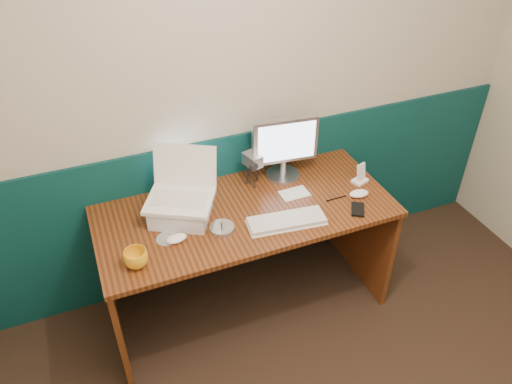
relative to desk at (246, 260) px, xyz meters
name	(u,v)px	position (x,y,z in m)	size (l,w,h in m)	color
back_wall	(250,91)	(0.17, 0.37, 0.88)	(3.50, 0.04, 2.50)	#B8B19C
wainscot	(251,201)	(0.17, 0.36, 0.12)	(3.48, 0.02, 1.00)	#073030
desk	(246,260)	(0.00, 0.00, 0.00)	(1.60, 0.70, 0.75)	#3A1E0A
laptop_riser	(181,210)	(-0.34, 0.06, 0.43)	(0.29, 0.25, 0.10)	silver
laptop	(177,181)	(-0.34, 0.06, 0.62)	(0.34, 0.26, 0.28)	white
monitor	(284,149)	(0.32, 0.21, 0.56)	(0.37, 0.11, 0.37)	#AEAEB3
keyboard	(287,221)	(0.16, -0.19, 0.39)	(0.40, 0.13, 0.02)	silver
mouse_right	(359,194)	(0.63, -0.13, 0.39)	(0.11, 0.07, 0.04)	white
mouse_left	(176,239)	(-0.41, -0.11, 0.39)	(0.11, 0.06, 0.04)	white
mug	(136,258)	(-0.63, -0.20, 0.42)	(0.11, 0.11, 0.09)	#EEAA16
camcorder	(252,168)	(0.12, 0.20, 0.49)	(0.10, 0.14, 0.22)	#A1A1A5
cd_spindle	(222,228)	(-0.17, -0.12, 0.39)	(0.13, 0.13, 0.03)	#B2B7C2
cd_loose_a	(167,239)	(-0.45, -0.07, 0.38)	(0.11, 0.11, 0.00)	silver
pen	(336,198)	(0.50, -0.10, 0.38)	(0.01, 0.01, 0.13)	black
papers	(294,193)	(0.30, 0.03, 0.38)	(0.16, 0.11, 0.00)	silver
dock	(360,181)	(0.71, -0.01, 0.38)	(0.09, 0.07, 0.02)	white
music_player	(361,172)	(0.71, -0.01, 0.44)	(0.06, 0.01, 0.10)	white
pda	(358,209)	(0.56, -0.23, 0.38)	(0.07, 0.12, 0.01)	black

